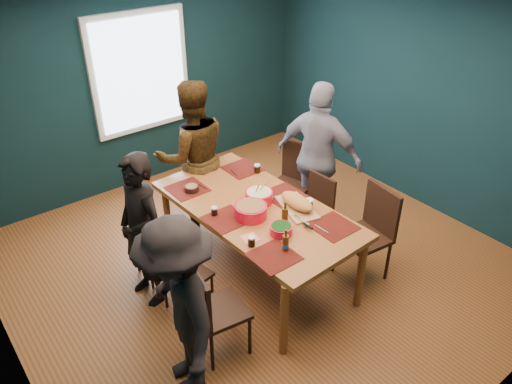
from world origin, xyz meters
The scene contains 26 objects.
room centered at (0.00, 0.27, 1.37)m, with size 5.01×5.01×2.71m.
dining_table centered at (-0.10, -0.09, 0.76)m, with size 1.21×2.27×0.84m.
chair_left_far centered at (-1.02, 0.53, 0.52)m, with size 0.41×0.41×0.88m.
chair_left_mid centered at (-1.03, -0.12, 0.49)m, with size 0.44×0.44×0.84m.
chair_left_near centered at (-1.08, -0.72, 0.55)m, with size 0.48×0.48×0.95m.
chair_right_far centered at (0.91, 0.47, 0.58)m, with size 0.56×0.56×1.00m.
chair_right_mid centered at (0.78, -0.06, 0.49)m, with size 0.41×0.41×0.85m.
chair_right_near centered at (0.85, -0.82, 0.60)m, with size 0.52×0.52×1.03m.
person_far_left centered at (-1.18, 0.29, 0.80)m, with size 0.59×0.38×1.61m, color black.
person_back centered at (-0.09, 1.11, 0.92)m, with size 0.89×0.70×1.84m, color black.
person_right centered at (1.07, 0.22, 0.90)m, with size 1.06×0.44×1.81m, color white.
person_near_left centered at (-1.43, -0.83, 0.82)m, with size 1.06×0.61×1.63m, color black.
bowl_salad centered at (-0.25, -0.19, 0.91)m, with size 0.32×0.32×0.13m.
bowl_dumpling centered at (-0.01, -0.03, 0.91)m, with size 0.28×0.28×0.27m.
bowl_herbs centered at (-0.20, -0.59, 0.89)m, with size 0.21×0.21×0.09m.
cutting_board centered at (0.20, -0.36, 0.91)m, with size 0.40×0.67×0.14m.
small_bowl centered at (-0.45, 0.57, 0.88)m, with size 0.15×0.15×0.06m.
beer_bottle_a centered at (-0.33, -0.80, 0.92)m, with size 0.06×0.06×0.22m.
beer_bottle_b centered at (-0.06, -0.49, 0.94)m, with size 0.06×0.06×0.24m.
cola_glass_a centered at (-0.52, -0.57, 0.90)m, with size 0.07×0.07×0.10m.
cola_glass_b centered at (0.28, -0.45, 0.91)m, with size 0.08×0.08×0.12m.
cola_glass_c centered at (0.34, 0.46, 0.90)m, with size 0.07×0.07×0.10m.
cola_glass_d centered at (-0.51, 0.04, 0.89)m, with size 0.07×0.07×0.09m.
napkin_a centered at (0.23, -0.03, 0.85)m, with size 0.15×0.15×0.00m, color #FF796B.
napkin_b centered at (-0.47, -0.47, 0.85)m, with size 0.14×0.14×0.00m, color #FF796B.
napkin_c centered at (0.23, -0.75, 0.85)m, with size 0.15×0.15×0.00m, color #FF796B.
Camera 1 is at (-2.68, -3.40, 3.59)m, focal length 35.00 mm.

